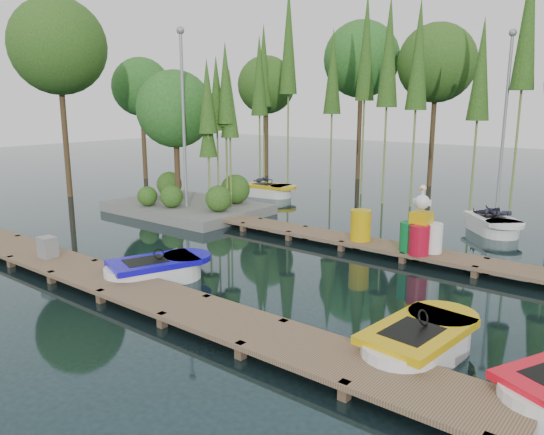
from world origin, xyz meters
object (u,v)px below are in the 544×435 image
Objects in this scene: island at (185,134)px; boat_blue at (156,271)px; utility_cabinet at (48,247)px; drum_cluster at (421,233)px; yellow_barrel at (361,225)px; boat_yellow_far at (268,190)px.

boat_blue is (6.13, -6.68, -2.91)m from island.
utility_cabinet is 10.38m from drum_cluster.
yellow_barrel is (5.80, 7.00, 0.19)m from utility_cabinet.
drum_cluster is (7.80, 6.85, 0.28)m from utility_cabinet.
utility_cabinet is at bearing -138.72° from drum_cluster.
boat_blue is at bearing -47.45° from island.
drum_cluster reaches higher than boat_blue.
island reaches higher than utility_cabinet.
island is at bearing 174.96° from drum_cluster.
boat_blue is 12.80m from boat_yellow_far.
island is 2.22× the size of boat_blue.
drum_cluster reaches higher than boat_yellow_far.
yellow_barrel is at bearing 50.35° from utility_cabinet.
drum_cluster is at bearing -4.34° from yellow_barrel.
boat_yellow_far reaches higher than yellow_barrel.
island is 9.06m from yellow_barrel.
utility_cabinet is 0.29× the size of drum_cluster.
island is at bearing 174.80° from yellow_barrel.
boat_blue is 6.44m from yellow_barrel.
boat_yellow_far is at bearing 145.87° from yellow_barrel.
yellow_barrel is at bearing 86.72° from boat_blue.
utility_cabinet is (2.89, -7.79, -2.60)m from island.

